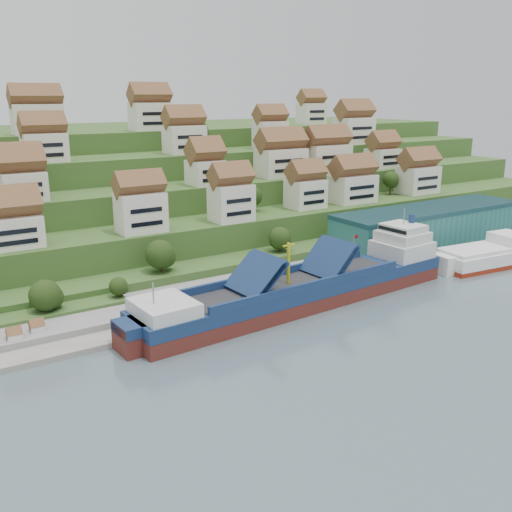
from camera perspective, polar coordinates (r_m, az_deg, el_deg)
ground at (r=120.25m, az=6.38°, el=-4.72°), size 300.00×300.00×0.00m
quay at (r=143.06m, az=8.88°, el=-0.99°), size 180.00×14.00×2.20m
pebble_beach at (r=108.24m, az=-23.07°, el=-8.07°), size 45.00×20.00×1.00m
hillside at (r=205.99m, az=-11.99°, el=6.73°), size 260.00×128.00×31.00m
hillside_village at (r=164.91m, az=-5.67°, el=9.40°), size 157.02×62.92×28.63m
hillside_trees at (r=143.69m, az=-7.77°, el=4.84°), size 139.24×62.22×31.76m
warehouse at (r=165.23m, az=16.89°, el=2.97°), size 60.00×15.00×10.00m
flagpole at (r=136.71m, az=9.77°, el=0.70°), size 1.28×0.16×8.00m
beach_huts at (r=106.25m, az=-24.11°, el=-7.70°), size 14.40×3.70×2.20m
cargo_ship at (r=119.31m, az=5.41°, el=-3.24°), size 75.14×16.21×16.49m
second_ship at (r=156.98m, az=22.34°, el=0.03°), size 29.52×13.39×8.30m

